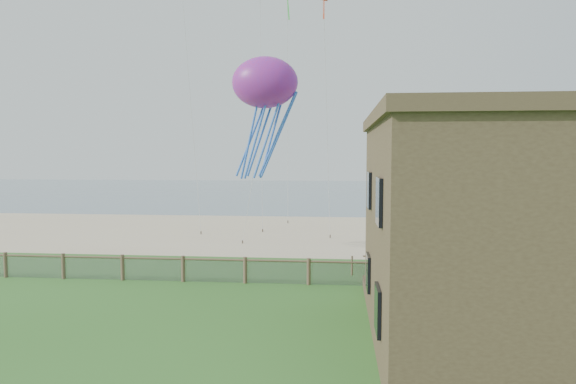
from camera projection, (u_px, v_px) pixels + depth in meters
The scene contains 7 objects.
ground at pixel (215, 325), 18.25m from camera, with size 160.00×160.00×0.00m, color #306121.
sand_beach at pixel (282, 232), 40.09m from camera, with size 72.00×20.00×0.02m, color #C1AC8B.
ocean at pixel (311, 192), 83.76m from camera, with size 160.00×68.00×0.02m, color slate.
chainlink_fence at pixel (245, 272), 24.16m from camera, with size 36.20×0.20×1.25m, color brown, non-canonical shape.
motel_deck at pixel (541, 291), 21.94m from camera, with size 15.00×2.00×0.50m, color brown.
picnic_table at pixel (435, 286), 22.36m from camera, with size 1.60×1.21×0.68m, color brown, non-canonical shape.
octopus_kite at pixel (265, 116), 31.15m from camera, with size 3.79×2.67×7.79m, color red, non-canonical shape.
Camera 1 is at (4.32, -17.51, 6.08)m, focal length 32.00 mm.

